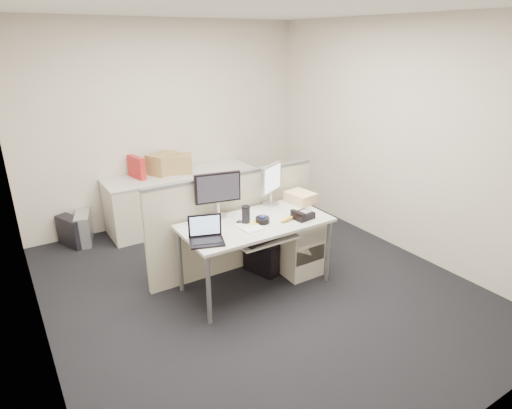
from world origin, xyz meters
TOP-DOWN VIEW (x-y plane):
  - floor at (0.00, 0.00)m, footprint 4.00×4.50m
  - ceiling at (0.00, 0.00)m, footprint 4.00×4.50m
  - wall_back at (0.00, 2.25)m, footprint 4.00×0.02m
  - wall_front at (0.00, -2.25)m, footprint 4.00×0.02m
  - wall_left at (-2.00, 0.00)m, footprint 0.02×4.50m
  - wall_right at (2.00, 0.00)m, footprint 0.02×4.50m
  - desk at (0.00, 0.00)m, footprint 1.50×0.75m
  - keyboard_tray at (0.00, -0.18)m, footprint 0.62×0.32m
  - drawer_pedestal at (0.55, 0.05)m, footprint 0.40×0.55m
  - cubicle_partition at (0.00, 0.45)m, footprint 2.00×0.06m
  - back_counter at (0.00, 1.93)m, footprint 2.00×0.60m
  - monitor_main at (-0.25, 0.32)m, footprint 0.50×0.27m
  - monitor_small at (0.40, 0.32)m, footprint 0.41×0.33m
  - laptop at (-0.62, -0.16)m, footprint 0.36×0.31m
  - trackball at (0.05, -0.05)m, footprint 0.18×0.18m
  - desk_phone at (0.46, -0.18)m, footprint 0.22×0.19m
  - paper_stack at (-0.12, -0.08)m, footprint 0.22×0.27m
  - sticky_pad at (-0.05, -0.04)m, footprint 0.10×0.10m
  - travel_mug at (-0.10, 0.02)m, footprint 0.09×0.09m
  - banana at (0.28, -0.15)m, footprint 0.19×0.08m
  - cellphone at (-0.13, 0.05)m, footprint 0.08×0.11m
  - manila_folders at (0.72, 0.20)m, footprint 0.28×0.34m
  - keyboard at (-0.05, -0.22)m, footprint 0.44×0.21m
  - pc_tower_desk at (0.20, 0.20)m, footprint 0.27×0.43m
  - pc_tower_spare_dark at (-1.45, 2.03)m, footprint 0.31×0.44m
  - pc_tower_spare_silver at (-1.30, 2.03)m, footprint 0.28×0.45m
  - cardboard_box_left at (-0.18, 2.05)m, footprint 0.48×0.43m
  - cardboard_box_right at (0.00, 1.97)m, footprint 0.45×0.41m
  - red_binder at (-0.55, 2.03)m, footprint 0.15×0.34m

SIDE VIEW (x-z plane):
  - floor at x=0.00m, z-range -0.01..0.00m
  - pc_tower_desk at x=0.20m, z-range 0.00..0.37m
  - pc_tower_spare_dark at x=-1.45m, z-range 0.00..0.38m
  - pc_tower_spare_silver at x=-1.30m, z-range 0.00..0.39m
  - drawer_pedestal at x=0.55m, z-range 0.00..0.65m
  - back_counter at x=0.00m, z-range 0.00..0.72m
  - cubicle_partition at x=0.00m, z-range 0.00..1.10m
  - keyboard_tray at x=0.00m, z-range 0.61..0.63m
  - keyboard at x=-0.05m, z-range 0.63..0.65m
  - desk at x=0.00m, z-range 0.30..1.03m
  - paper_stack at x=-0.12m, z-range 0.73..0.74m
  - cellphone at x=-0.13m, z-range 0.73..0.74m
  - sticky_pad at x=-0.05m, z-range 0.73..0.74m
  - banana at x=0.28m, z-range 0.73..0.77m
  - trackball at x=0.05m, z-range 0.73..0.78m
  - desk_phone at x=0.46m, z-range 0.73..0.79m
  - manila_folders at x=0.72m, z-range 0.73..0.84m
  - travel_mug at x=-0.10m, z-range 0.73..0.90m
  - laptop at x=-0.62m, z-range 0.73..0.96m
  - cardboard_box_right at x=0.00m, z-range 0.72..0.99m
  - cardboard_box_left at x=-0.18m, z-range 0.72..1.01m
  - red_binder at x=-0.55m, z-range 0.72..1.03m
  - monitor_small at x=0.40m, z-range 0.73..1.18m
  - monitor_main at x=-0.25m, z-range 0.73..1.20m
  - wall_back at x=0.00m, z-range 0.00..2.70m
  - wall_front at x=0.00m, z-range 0.00..2.70m
  - wall_left at x=-2.00m, z-range 0.00..2.70m
  - wall_right at x=2.00m, z-range 0.00..2.70m
  - ceiling at x=0.00m, z-range 2.70..2.71m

